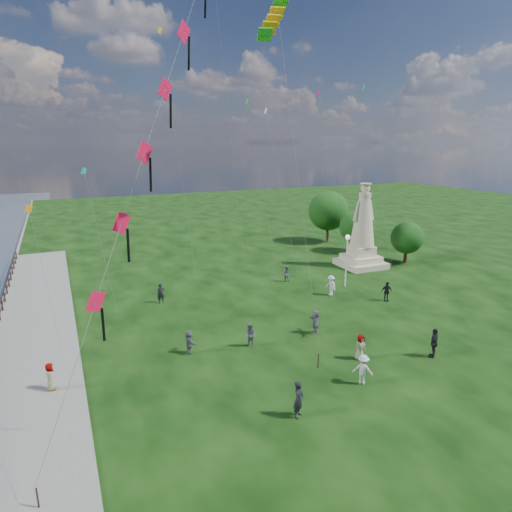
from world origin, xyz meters
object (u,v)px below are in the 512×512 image
lamppost (347,249)px  person_9 (387,291)px  statue (362,236)px  person_7 (286,274)px  person_5 (189,342)px  person_11 (315,322)px  person_10 (51,378)px  person_1 (250,336)px  person_3 (434,343)px  person_0 (299,399)px  person_6 (161,293)px  person_2 (363,369)px  person_8 (331,285)px  person_4 (360,347)px

lamppost → person_9: (0.79, -4.33, -2.55)m
statue → person_7: size_ratio=5.73×
person_5 → person_11: person_11 is taller
lamppost → person_10: 24.70m
person_1 → person_3: bearing=30.3°
person_5 → person_7: (11.95, 9.60, 0.01)m
statue → person_9: 10.22m
person_9 → person_10: bearing=-158.5°
person_0 → person_1: (0.86, 7.26, -0.12)m
person_3 → person_6: (-12.52, 15.56, -0.10)m
person_2 → person_3: bearing=-129.5°
person_5 → person_8: 14.37m
person_3 → person_9: 9.22m
person_6 → person_9: person_9 is taller
person_0 → person_5: (-2.77, 8.12, -0.18)m
person_0 → person_6: bearing=60.8°
person_2 → person_3: person_3 is taller
person_1 → person_9: 13.40m
person_1 → person_7: 13.36m
lamppost → person_3: bearing=-103.6°
person_1 → person_8: size_ratio=0.91×
statue → person_8: 9.97m
person_6 → lamppost: bearing=-6.1°
statue → person_4: statue is taller
person_8 → person_5: bearing=-76.7°
person_11 → lamppost: bearing=149.9°
person_2 → person_1: bearing=-15.3°
person_1 → person_5: (-3.63, 0.85, -0.05)m
person_9 → person_11: (-8.42, -2.70, 0.02)m
person_8 → person_3: bearing=-9.5°
person_6 → person_8: size_ratio=0.95×
statue → person_6: size_ratio=5.25×
person_5 → person_11: size_ratio=0.87×
person_4 → person_9: 10.46m
person_3 → person_11: (-4.56, 5.67, -0.08)m
person_0 → person_10: bearing=108.1°
person_0 → person_2: 4.58m
person_1 → person_11: size_ratio=0.94×
lamppost → person_10: size_ratio=3.19×
person_6 → person_7: person_6 is taller
lamppost → person_7: 5.92m
person_2 → person_6: 17.52m
person_2 → person_6: bearing=-22.2°
person_7 → person_9: size_ratio=0.91×
person_2 → person_7: (4.71, 16.72, -0.09)m
person_8 → lamppost: bearing=112.0°
statue → person_5: size_ratio=5.84×
person_5 → person_9: 16.86m
person_1 → person_4: 6.60m
person_3 → person_7: person_3 is taller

